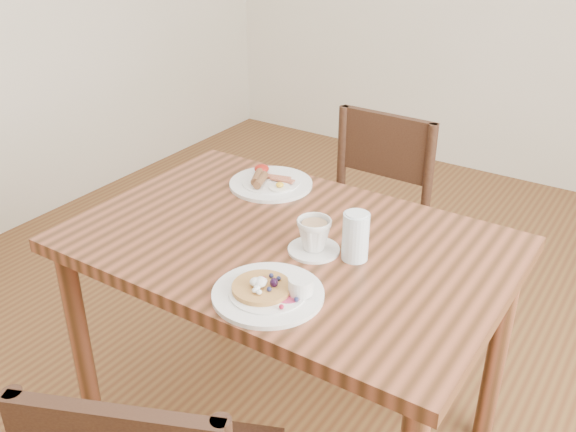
# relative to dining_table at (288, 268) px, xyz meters

# --- Properties ---
(dining_table) EXTENTS (1.20, 0.80, 0.75)m
(dining_table) POSITION_rel_dining_table_xyz_m (0.00, 0.00, 0.00)
(dining_table) COLOR brown
(dining_table) RESTS_ON ground
(chair_far) EXTENTS (0.43, 0.43, 0.88)m
(chair_far) POSITION_rel_dining_table_xyz_m (-0.07, 0.63, -0.16)
(chair_far) COLOR #3A2415
(chair_far) RESTS_ON ground
(pancake_plate) EXTENTS (0.27, 0.27, 0.06)m
(pancake_plate) POSITION_rel_dining_table_xyz_m (0.12, -0.26, 0.11)
(pancake_plate) COLOR white
(pancake_plate) RESTS_ON dining_table
(breakfast_plate) EXTENTS (0.27, 0.27, 0.04)m
(breakfast_plate) POSITION_rel_dining_table_xyz_m (-0.24, 0.26, 0.11)
(breakfast_plate) COLOR white
(breakfast_plate) RESTS_ON dining_table
(teacup_saucer) EXTENTS (0.14, 0.14, 0.10)m
(teacup_saucer) POSITION_rel_dining_table_xyz_m (0.10, -0.02, 0.14)
(teacup_saucer) COLOR white
(teacup_saucer) RESTS_ON dining_table
(water_glass) EXTENTS (0.07, 0.07, 0.13)m
(water_glass) POSITION_rel_dining_table_xyz_m (0.20, 0.01, 0.16)
(water_glass) COLOR silver
(water_glass) RESTS_ON dining_table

